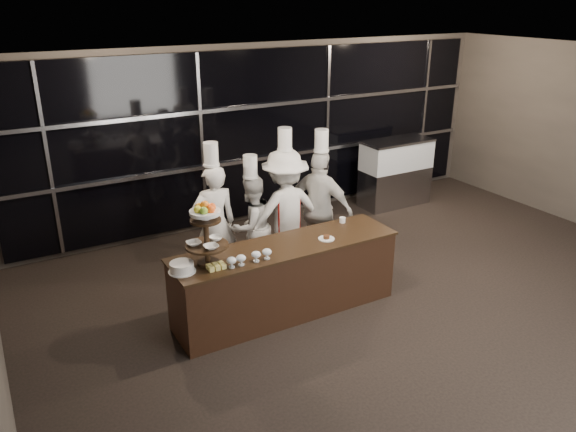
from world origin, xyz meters
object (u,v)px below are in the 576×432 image
buffet_counter (286,279)px  chef_b (252,225)px  layer_cake (182,267)px  display_case (396,169)px  display_stand (206,229)px  chef_c (285,211)px  chef_d (320,208)px  chef_a (215,222)px

buffet_counter → chef_b: bearing=84.5°
layer_cake → chef_b: size_ratio=0.17×
buffet_counter → display_case: bearing=32.7°
chef_b → display_stand: bearing=-133.8°
display_stand → display_case: size_ratio=0.56×
display_stand → chef_c: 1.92m
buffet_counter → display_case: (3.68, 2.36, 0.22)m
layer_cake → chef_d: bearing=22.5°
display_case → chef_c: 3.40m
display_stand → layer_cake: bearing=-171.1°
chef_b → chef_c: 0.50m
display_stand → chef_d: bearing=24.4°
chef_d → chef_a: bearing=169.3°
buffet_counter → display_case: 4.38m
buffet_counter → chef_c: bearing=61.1°
display_stand → display_case: bearing=26.8°
buffet_counter → chef_c: (0.56, 1.02, 0.43)m
chef_c → buffet_counter: bearing=-118.9°
chef_c → chef_d: chef_c is taller
chef_c → chef_d: 0.54m
display_stand → chef_a: bearing=64.3°
chef_a → chef_b: (0.52, -0.08, -0.12)m
display_stand → chef_d: size_ratio=0.37×
chef_d → chef_c: bearing=172.5°
chef_a → chef_d: bearing=-10.7°
buffet_counter → chef_d: 1.51m
layer_cake → chef_c: chef_c is taller
layer_cake → display_case: bearing=25.7°
display_stand → buffet_counter: bearing=0.0°
chef_b → chef_d: chef_d is taller
buffet_counter → chef_a: chef_a is taller
display_case → chef_c: size_ratio=0.64×
buffet_counter → layer_cake: layer_cake is taller
buffet_counter → chef_c: chef_c is taller
display_stand → chef_b: 1.71m
display_stand → chef_b: size_ratio=0.43×
chef_b → chef_c: chef_c is taller
display_stand → chef_b: (1.11, 1.16, -0.60)m
chef_a → layer_cake: bearing=-125.4°
layer_cake → chef_c: 2.17m
buffet_counter → display_stand: size_ratio=3.81×
display_stand → chef_a: size_ratio=0.38×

